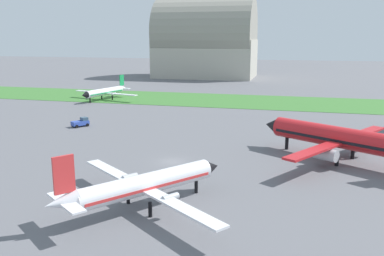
% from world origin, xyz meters
% --- Properties ---
extents(ground_plane, '(600.00, 600.00, 0.00)m').
position_xyz_m(ground_plane, '(0.00, 0.00, 0.00)').
color(ground_plane, slate).
extents(grass_taxiway_strip, '(360.00, 28.00, 0.08)m').
position_xyz_m(grass_taxiway_strip, '(0.00, 65.08, 0.04)').
color(grass_taxiway_strip, '#3D7533').
rests_on(grass_taxiway_strip, ground_plane).
extents(airplane_taxiing_turboprop, '(23.29, 20.09, 7.11)m').
position_xyz_m(airplane_taxiing_turboprop, '(-39.28, 57.09, 2.60)').
color(airplane_taxiing_turboprop, white).
rests_on(airplane_taxiing_turboprop, ground_plane).
extents(airplane_foreground_turboprop, '(22.09, 19.59, 7.91)m').
position_xyz_m(airplane_foreground_turboprop, '(2.13, -18.11, 2.89)').
color(airplane_foreground_turboprop, white).
rests_on(airplane_foreground_turboprop, ground_plane).
extents(airplane_midfield_jet, '(25.98, 25.97, 10.33)m').
position_xyz_m(airplane_midfield_jet, '(25.31, 6.97, 3.72)').
color(airplane_midfield_jet, red).
rests_on(airplane_midfield_jet, ground_plane).
extents(pushback_tug_near_gate, '(3.51, 3.99, 1.95)m').
position_xyz_m(pushback_tug_near_gate, '(-27.12, 20.02, 0.91)').
color(pushback_tug_near_gate, '#334FB2').
rests_on(pushback_tug_near_gate, ground_plane).
extents(hangar_distant, '(46.53, 32.96, 37.22)m').
position_xyz_m(hangar_distant, '(-25.59, 138.37, 16.79)').
color(hangar_distant, '#B2AD9E').
rests_on(hangar_distant, ground_plane).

